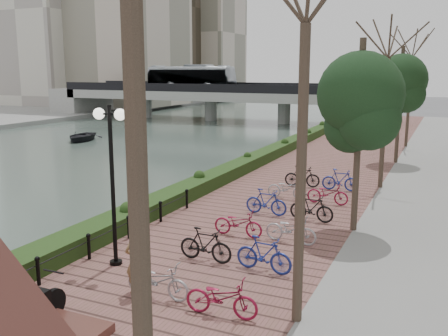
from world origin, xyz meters
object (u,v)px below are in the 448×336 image
Objects in this scene: lamppost at (111,150)px; motorcycle at (28,308)px; pedestrian at (137,262)px; boat at (81,136)px.

lamppost reaches higher than motorcycle.
pedestrian reaches higher than motorcycle.
motorcycle is at bearing -80.61° from lamppost.
pedestrian is (1.65, -1.35, -2.48)m from lamppost.
boat is at bearing 127.91° from motorcycle.
boat is (-20.52, 25.97, -0.65)m from motorcycle.
pedestrian is at bearing 67.91° from motorcycle.
boat is at bearing 131.98° from lamppost.
pedestrian is at bearing -63.05° from boat.
lamppost is 2.52× the size of motorcycle.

